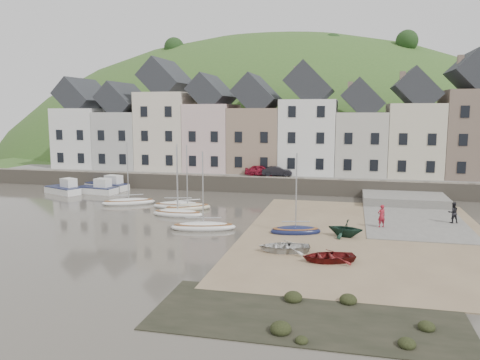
% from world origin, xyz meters
% --- Properties ---
extents(ground, '(160.00, 160.00, 0.00)m').
position_xyz_m(ground, '(0.00, 0.00, 0.00)').
color(ground, '#454036').
rests_on(ground, ground).
extents(quay_land, '(90.00, 30.00, 1.50)m').
position_xyz_m(quay_land, '(0.00, 32.00, 0.75)').
color(quay_land, '#375A24').
rests_on(quay_land, ground).
extents(quay_street, '(70.00, 7.00, 0.10)m').
position_xyz_m(quay_street, '(0.00, 20.50, 1.55)').
color(quay_street, slate).
rests_on(quay_street, quay_land).
extents(seawall, '(70.00, 1.20, 1.80)m').
position_xyz_m(seawall, '(0.00, 17.00, 0.90)').
color(seawall, slate).
rests_on(seawall, ground).
extents(beach, '(18.00, 26.00, 0.06)m').
position_xyz_m(beach, '(11.00, 0.00, 0.03)').
color(beach, '#7C664B').
rests_on(beach, ground).
extents(slipway, '(8.00, 18.00, 0.12)m').
position_xyz_m(slipway, '(15.00, 8.00, 0.06)').
color(slipway, slate).
rests_on(slipway, ground).
extents(hillside, '(134.40, 84.00, 84.00)m').
position_xyz_m(hillside, '(-5.00, 60.00, -17.99)').
color(hillside, '#375A24').
rests_on(hillside, ground).
extents(townhouse_terrace, '(61.05, 8.00, 13.93)m').
position_xyz_m(townhouse_terrace, '(1.76, 24.00, 7.32)').
color(townhouse_terrace, white).
rests_on(townhouse_terrace, quay_land).
extents(sailboat_0, '(5.30, 3.74, 6.32)m').
position_xyz_m(sailboat_0, '(-11.63, 7.27, 0.26)').
color(sailboat_0, white).
rests_on(sailboat_0, ground).
extents(sailboat_1, '(4.95, 2.51, 6.32)m').
position_xyz_m(sailboat_1, '(-6.30, 6.85, 0.26)').
color(sailboat_1, white).
rests_on(sailboat_1, ground).
extents(sailboat_2, '(4.55, 3.71, 6.32)m').
position_xyz_m(sailboat_2, '(-5.02, 5.95, 0.26)').
color(sailboat_2, beige).
rests_on(sailboat_2, ground).
extents(sailboat_3, '(4.60, 1.51, 6.32)m').
position_xyz_m(sailboat_3, '(-5.01, 3.33, 0.26)').
color(sailboat_3, white).
rests_on(sailboat_3, ground).
extents(sailboat_4, '(5.28, 2.71, 6.32)m').
position_xyz_m(sailboat_4, '(-1.35, -0.80, 0.26)').
color(sailboat_4, white).
rests_on(sailboat_4, ground).
extents(sailboat_5, '(4.07, 2.41, 6.32)m').
position_xyz_m(sailboat_5, '(5.81, -0.47, 0.27)').
color(sailboat_5, '#141A40').
rests_on(sailboat_5, ground).
extents(motorboat_0, '(4.81, 2.42, 1.70)m').
position_xyz_m(motorboat_0, '(-17.79, 12.31, 0.58)').
color(motorboat_0, white).
rests_on(motorboat_0, ground).
extents(motorboat_1, '(4.91, 3.45, 1.70)m').
position_xyz_m(motorboat_1, '(-21.52, 11.39, 0.58)').
color(motorboat_1, white).
rests_on(motorboat_1, ground).
extents(motorboat_2, '(5.65, 2.94, 1.70)m').
position_xyz_m(motorboat_2, '(-18.01, 15.06, 0.58)').
color(motorboat_2, white).
rests_on(motorboat_2, ground).
extents(rowboat_white, '(3.71, 2.96, 0.69)m').
position_xyz_m(rowboat_white, '(5.63, -5.46, 0.40)').
color(rowboat_white, beige).
rests_on(rowboat_white, beach).
extents(rowboat_green, '(2.91, 2.65, 1.31)m').
position_xyz_m(rowboat_green, '(9.47, -0.70, 0.72)').
color(rowboat_green, '#163226').
rests_on(rowboat_green, beach).
extents(rowboat_red, '(3.77, 3.18, 0.67)m').
position_xyz_m(rowboat_red, '(8.55, -6.90, 0.39)').
color(rowboat_red, maroon).
rests_on(rowboat_red, beach).
extents(person_red, '(0.78, 0.69, 1.79)m').
position_xyz_m(person_red, '(12.18, 2.69, 1.02)').
color(person_red, maroon).
rests_on(person_red, slipway).
extents(person_dark, '(0.97, 0.83, 1.72)m').
position_xyz_m(person_dark, '(17.94, 5.51, 0.98)').
color(person_dark, black).
rests_on(person_dark, slipway).
extents(car_left, '(3.83, 1.89, 1.26)m').
position_xyz_m(car_left, '(-0.67, 19.50, 2.23)').
color(car_left, maroon).
rests_on(car_left, quay_street).
extents(car_right, '(3.66, 1.77, 1.16)m').
position_xyz_m(car_right, '(1.29, 19.50, 2.18)').
color(car_right, black).
rests_on(car_right, quay_street).
extents(shore_rocks, '(14.00, 6.00, 0.59)m').
position_xyz_m(shore_rocks, '(8.36, -15.02, 0.07)').
color(shore_rocks, black).
rests_on(shore_rocks, ground).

